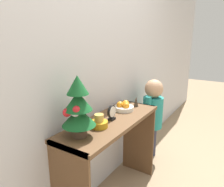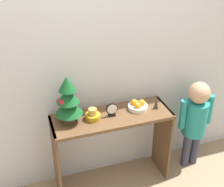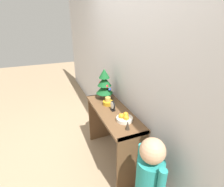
{
  "view_description": "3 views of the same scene",
  "coord_description": "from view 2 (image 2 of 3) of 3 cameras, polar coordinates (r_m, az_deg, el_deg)",
  "views": [
    {
      "loc": [
        -1.4,
        -0.7,
        1.44
      ],
      "look_at": [
        0.06,
        0.22,
        0.97
      ],
      "focal_mm": 35.0,
      "sensor_mm": 36.0,
      "label": 1
    },
    {
      "loc": [
        -0.72,
        -1.96,
        2.27
      ],
      "look_at": [
        -0.01,
        0.16,
        1.0
      ],
      "focal_mm": 50.0,
      "sensor_mm": 36.0,
      "label": 2
    },
    {
      "loc": [
        1.71,
        -0.53,
        1.8
      ],
      "look_at": [
        0.02,
        0.17,
        1.0
      ],
      "focal_mm": 28.0,
      "sensor_mm": 36.0,
      "label": 3
    }
  ],
  "objects": [
    {
      "name": "mini_tree",
      "position": [
        2.55,
        -8.04,
        -1.15
      ],
      "size": [
        0.23,
        0.23,
        0.42
      ],
      "color": "#4C3828",
      "rests_on": "console_table"
    },
    {
      "name": "figurine",
      "position": [
        2.82,
        8.09,
        -1.85
      ],
      "size": [
        0.05,
        0.05,
        0.1
      ],
      "color": "#382D23",
      "rests_on": "console_table"
    },
    {
      "name": "console_table",
      "position": [
        2.83,
        -0.03,
        -7.25
      ],
      "size": [
        1.06,
        0.37,
        0.77
      ],
      "color": "brown",
      "rests_on": "ground_plane"
    },
    {
      "name": "child_figure",
      "position": [
        3.13,
        15.04,
        -4.02
      ],
      "size": [
        0.36,
        0.23,
        0.96
      ],
      "color": "#38384C",
      "rests_on": "ground_plane"
    },
    {
      "name": "desk_clock",
      "position": [
        2.68,
        0.02,
        -2.98
      ],
      "size": [
        0.1,
        0.04,
        0.12
      ],
      "color": "black",
      "rests_on": "console_table"
    },
    {
      "name": "fruit_bowl",
      "position": [
        2.8,
        4.74,
        -2.24
      ],
      "size": [
        0.18,
        0.18,
        0.09
      ],
      "color": "silver",
      "rests_on": "console_table"
    },
    {
      "name": "singing_bowl",
      "position": [
        2.66,
        -3.55,
        -4.0
      ],
      "size": [
        0.13,
        0.13,
        0.1
      ],
      "color": "#B78419",
      "rests_on": "console_table"
    },
    {
      "name": "back_wall",
      "position": [
        2.69,
        -1.62,
        7.18
      ],
      "size": [
        7.0,
        0.05,
        2.5
      ],
      "primitive_type": "cube",
      "color": "silver",
      "rests_on": "ground_plane"
    }
  ]
}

